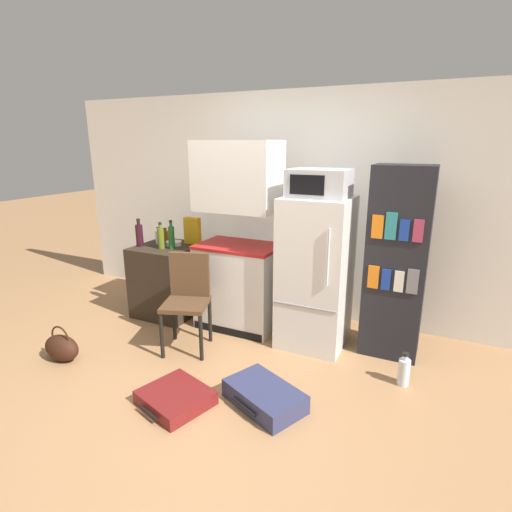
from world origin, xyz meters
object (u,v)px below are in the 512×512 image
at_px(bottle_green_tall, 171,237).
at_px(bottle_clear_short, 159,237).
at_px(bottle_wine_dark, 139,235).
at_px(suitcase_large_flat, 175,398).
at_px(bookshelf, 396,264).
at_px(refrigerator, 315,273).
at_px(kitchen_hutch, 239,245).
at_px(bottle_amber_beer, 165,236).
at_px(bottle_olive_oil, 161,238).
at_px(bowl, 174,243).
at_px(water_bottle_front, 404,371).
at_px(chair, 188,293).
at_px(handbag, 62,347).
at_px(cereal_box, 192,231).
at_px(suitcase_small_flat, 264,396).
at_px(side_table, 168,280).
at_px(microwave, 319,183).

xyz_separation_m(bottle_green_tall, bottle_clear_short, (-0.26, 0.11, -0.05)).
height_order(bottle_wine_dark, suitcase_large_flat, bottle_wine_dark).
bearing_deg(bookshelf, refrigerator, -169.86).
relative_size(bottle_clear_short, bottle_wine_dark, 0.63).
distance_m(refrigerator, bottle_clear_short, 1.86).
height_order(kitchen_hutch, bottle_amber_beer, kitchen_hutch).
distance_m(bottle_olive_oil, bowl, 0.20).
relative_size(bottle_wine_dark, water_bottle_front, 1.07).
bearing_deg(bottle_amber_beer, bottle_green_tall, -42.02).
xyz_separation_m(kitchen_hutch, bottle_clear_short, (-1.01, -0.02, -0.02)).
height_order(chair, suitcase_large_flat, chair).
bearing_deg(bottle_clear_short, bottle_green_tall, -22.81).
xyz_separation_m(refrigerator, bottle_clear_short, (-1.85, 0.01, 0.16)).
distance_m(kitchen_hutch, handbag, 1.90).
relative_size(bottle_amber_beer, cereal_box, 0.51).
bearing_deg(cereal_box, chair, -59.77).
xyz_separation_m(kitchen_hutch, suitcase_small_flat, (0.81, -1.15, -0.82)).
relative_size(cereal_box, chair, 0.33).
bearing_deg(refrigerator, side_table, -179.15).
bearing_deg(bottle_clear_short, bottle_amber_beer, 97.93).
bearing_deg(suitcase_small_flat, bookshelf, 84.48).
bearing_deg(suitcase_small_flat, bowl, 169.90).
bearing_deg(water_bottle_front, bowl, 170.76).
height_order(microwave, suitcase_small_flat, microwave).
bearing_deg(cereal_box, kitchen_hutch, -13.50).
relative_size(bottle_amber_beer, suitcase_large_flat, 0.26).
xyz_separation_m(refrigerator, handbag, (-1.94, -1.31, -0.59)).
bearing_deg(bottle_olive_oil, bowl, 76.58).
relative_size(bottle_olive_oil, water_bottle_front, 1.01).
relative_size(side_table, bowl, 4.58).
bearing_deg(bottle_amber_beer, refrigerator, -4.80).
xyz_separation_m(suitcase_large_flat, water_bottle_front, (1.53, 1.00, 0.07)).
bearing_deg(suitcase_small_flat, bottle_amber_beer, 170.24).
height_order(refrigerator, suitcase_large_flat, refrigerator).
height_order(handbag, water_bottle_front, handbag).
bearing_deg(bottle_olive_oil, bottle_wine_dark, -177.82).
distance_m(microwave, handbag, 2.75).
height_order(bottle_green_tall, bowl, bottle_green_tall).
xyz_separation_m(bottle_clear_short, suitcase_small_flat, (1.82, -1.13, -0.81)).
relative_size(microwave, bottle_green_tall, 1.68).
bearing_deg(refrigerator, suitcase_small_flat, -91.27).
distance_m(bottle_olive_oil, water_bottle_front, 2.72).
height_order(refrigerator, microwave, microwave).
distance_m(bottle_amber_beer, handbag, 1.65).
relative_size(microwave, bottle_wine_dark, 1.71).
bearing_deg(refrigerator, bottle_green_tall, -176.45).
height_order(chair, suitcase_small_flat, chair).
xyz_separation_m(bottle_amber_beer, chair, (0.81, -0.74, -0.32)).
xyz_separation_m(bottle_green_tall, suitcase_small_flat, (1.56, -1.02, -0.86)).
bearing_deg(bottle_clear_short, kitchen_hutch, 1.06).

